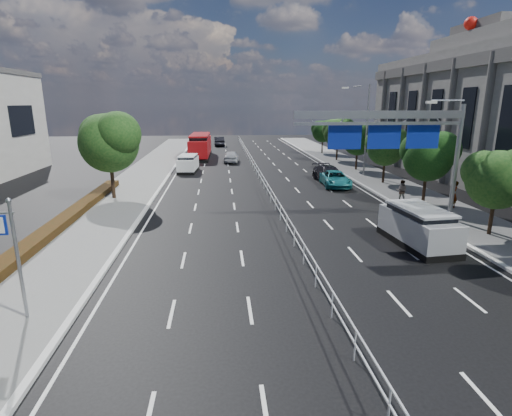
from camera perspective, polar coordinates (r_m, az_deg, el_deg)
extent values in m
plane|color=black|center=(15.37, 9.89, -13.68)|extent=(160.00, 160.00, 0.00)
cube|color=silver|center=(15.76, -24.71, -13.86)|extent=(0.25, 140.00, 0.15)
cube|color=silver|center=(36.25, 0.83, 4.86)|extent=(0.05, 85.00, 0.05)
cube|color=silver|center=(36.33, 0.83, 4.16)|extent=(0.05, 85.00, 0.05)
cube|color=black|center=(21.51, -31.37, -6.19)|extent=(1.00, 36.00, 0.44)
cylinder|color=gray|center=(15.53, -30.78, -6.83)|extent=(0.12, 0.12, 4.20)
sphere|color=gray|center=(14.95, -31.86, 0.88)|extent=(0.18, 0.18, 0.18)
cylinder|color=gray|center=(27.36, 26.65, 5.54)|extent=(0.28, 0.28, 7.20)
cube|color=gray|center=(24.84, 17.36, 12.61)|extent=(10.20, 0.25, 0.45)
cube|color=gray|center=(24.86, 17.28, 11.47)|extent=(10.20, 0.18, 0.18)
cylinder|color=gray|center=(26.60, 25.73, 13.68)|extent=(2.00, 0.10, 0.10)
cube|color=silver|center=(26.11, 23.76, 13.67)|extent=(0.60, 0.25, 0.15)
cube|color=navy|center=(26.25, 22.73, 9.38)|extent=(2.00, 0.08, 1.40)
cube|color=white|center=(26.29, 22.68, 9.39)|extent=(1.80, 0.02, 1.20)
cube|color=navy|center=(25.23, 17.83, 9.64)|extent=(2.00, 0.08, 1.40)
cube|color=white|center=(25.27, 17.79, 9.65)|extent=(1.80, 0.02, 1.20)
cube|color=navy|center=(24.40, 12.56, 9.83)|extent=(2.00, 0.08, 1.40)
cube|color=white|center=(24.45, 12.52, 9.85)|extent=(1.80, 0.02, 1.20)
cylinder|color=gray|center=(41.72, 15.50, 10.49)|extent=(0.16, 0.16, 9.00)
cylinder|color=gray|center=(41.25, 14.30, 16.51)|extent=(0.10, 2.40, 0.10)
cube|color=silver|center=(40.88, 12.63, 16.41)|extent=(0.60, 0.25, 0.15)
cube|color=#4C4947|center=(40.78, 26.66, 18.02)|extent=(0.40, 36.00, 1.00)
sphere|color=#B2140C|center=(41.62, 28.35, 22.20)|extent=(1.10, 1.10, 1.10)
cylinder|color=black|center=(32.55, -19.84, 4.17)|extent=(0.28, 0.28, 3.50)
sphere|color=#133912|center=(32.21, -20.25, 8.70)|extent=(4.40, 4.40, 4.40)
sphere|color=#133912|center=(31.30, -19.09, 9.93)|extent=(3.30, 3.30, 3.30)
sphere|color=#133912|center=(33.00, -21.35, 9.70)|extent=(3.08, 3.08, 3.08)
cylinder|color=black|center=(25.68, 30.63, -0.74)|extent=(0.21, 0.21, 2.60)
sphere|color=#133912|center=(25.30, 31.20, 3.46)|extent=(3.20, 3.20, 3.20)
sphere|color=#133912|center=(25.30, 29.67, 4.62)|extent=(2.24, 2.24, 2.24)
cylinder|color=black|center=(31.85, 22.95, 3.01)|extent=(0.22, 0.22, 2.80)
sphere|color=black|center=(31.54, 23.33, 6.70)|extent=(3.50, 3.50, 3.50)
sphere|color=black|center=(31.36, 25.02, 7.52)|extent=(2.62, 2.62, 2.62)
sphere|color=black|center=(31.66, 21.98, 7.68)|extent=(2.45, 2.45, 2.45)
cylinder|color=black|center=(38.52, 17.80, 5.27)|extent=(0.22, 0.22, 2.70)
sphere|color=#133912|center=(38.27, 18.03, 8.22)|extent=(3.30, 3.30, 3.30)
sphere|color=#133912|center=(38.03, 19.31, 8.90)|extent=(2.48, 2.48, 2.47)
sphere|color=#133912|center=(38.46, 17.00, 8.98)|extent=(2.31, 2.31, 2.31)
cylinder|color=black|center=(45.45, 14.17, 6.86)|extent=(0.21, 0.21, 2.65)
sphere|color=black|center=(45.23, 14.32, 9.32)|extent=(3.20, 3.20, 3.20)
sphere|color=black|center=(44.96, 15.35, 9.90)|extent=(2.40, 2.40, 2.40)
sphere|color=black|center=(45.47, 13.48, 9.93)|extent=(2.24, 2.24, 2.24)
cylinder|color=black|center=(52.52, 11.50, 8.14)|extent=(0.23, 0.23, 2.85)
sphere|color=#133912|center=(52.32, 11.62, 10.43)|extent=(3.60, 3.60, 3.60)
sphere|color=#133912|center=(51.98, 12.60, 10.98)|extent=(2.70, 2.70, 2.70)
sphere|color=#133912|center=(52.64, 10.81, 10.99)|extent=(2.52, 2.52, 2.52)
cylinder|color=black|center=(59.71, 9.45, 8.89)|extent=(0.21, 0.21, 2.60)
sphere|color=black|center=(59.55, 9.53, 10.73)|extent=(3.10, 3.10, 3.10)
sphere|color=black|center=(59.23, 10.25, 11.18)|extent=(2.32, 2.33, 2.32)
sphere|color=black|center=(59.84, 8.92, 11.17)|extent=(2.17, 2.17, 2.17)
cube|color=black|center=(44.01, -9.64, 5.30)|extent=(2.17, 4.37, 0.30)
cube|color=white|center=(43.90, -9.68, 6.24)|extent=(2.13, 4.28, 1.25)
cube|color=black|center=(43.81, -9.71, 7.05)|extent=(1.89, 3.11, 0.55)
cube|color=white|center=(43.78, -9.73, 7.41)|extent=(1.98, 3.37, 0.11)
cylinder|color=black|center=(42.78, -10.93, 5.19)|extent=(0.31, 0.64, 0.62)
cylinder|color=black|center=(42.54, -8.93, 5.22)|extent=(0.31, 0.64, 0.62)
cylinder|color=black|center=(45.44, -10.32, 5.77)|extent=(0.31, 0.64, 0.62)
cylinder|color=black|center=(45.21, -8.43, 5.81)|extent=(0.31, 0.64, 0.62)
cube|color=black|center=(55.63, -7.91, 7.34)|extent=(2.78, 10.61, 0.32)
cube|color=maroon|center=(55.48, -7.96, 8.73)|extent=(2.72, 10.41, 2.14)
cube|color=black|center=(55.38, -8.00, 9.83)|extent=(2.45, 7.50, 0.95)
cube|color=maroon|center=(55.34, -8.02, 10.32)|extent=(2.57, 8.13, 0.19)
cylinder|color=black|center=(52.33, -9.31, 7.00)|extent=(0.29, 0.66, 0.65)
cylinder|color=black|center=(52.17, -7.03, 7.06)|extent=(0.29, 0.66, 0.65)
cylinder|color=black|center=(59.07, -8.70, 7.90)|extent=(0.29, 0.66, 0.65)
cylinder|color=black|center=(58.93, -6.67, 7.96)|extent=(0.29, 0.66, 0.65)
imported|color=#A9ABB1|center=(50.58, -3.54, 7.36)|extent=(2.16, 4.45, 1.46)
imported|color=black|center=(70.52, -5.30, 9.48)|extent=(1.91, 4.84, 1.57)
cube|color=black|center=(22.75, 21.99, -4.51)|extent=(2.53, 5.09, 0.34)
cube|color=#999CA0|center=(22.51, 22.19, -2.55)|extent=(2.48, 4.99, 1.39)
cube|color=black|center=(22.32, 22.36, -0.85)|extent=(2.19, 3.63, 0.61)
cube|color=#999CA0|center=(22.25, 22.44, -0.09)|extent=(2.30, 3.92, 0.12)
cylinder|color=black|center=(20.99, 22.34, -5.62)|extent=(0.36, 0.72, 0.69)
cylinder|color=black|center=(21.95, 26.13, -5.16)|extent=(0.36, 0.72, 0.69)
cylinder|color=black|center=(23.56, 18.23, -3.05)|extent=(0.36, 0.72, 0.69)
cylinder|color=black|center=(24.41, 21.77, -2.76)|extent=(0.36, 0.72, 0.69)
imported|color=#18686E|center=(36.45, 11.27, 4.11)|extent=(2.58, 5.00, 1.35)
imported|color=black|center=(38.44, 10.39, 4.79)|extent=(2.53, 5.26, 1.48)
imported|color=gray|center=(30.88, 26.39, 1.72)|extent=(0.83, 0.79, 1.92)
imported|color=gray|center=(31.45, 20.07, 2.32)|extent=(0.99, 0.94, 1.62)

